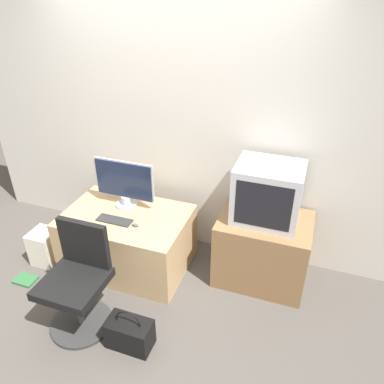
% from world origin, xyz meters
% --- Properties ---
extents(ground_plane, '(12.00, 12.00, 0.00)m').
position_xyz_m(ground_plane, '(0.00, 0.00, 0.00)').
color(ground_plane, '#4C4742').
extents(wall_back, '(4.40, 0.05, 2.60)m').
position_xyz_m(wall_back, '(0.00, 1.32, 1.30)').
color(wall_back, beige).
rests_on(wall_back, ground_plane).
extents(desk, '(1.15, 0.78, 0.58)m').
position_xyz_m(desk, '(-0.29, 0.73, 0.29)').
color(desk, tan).
rests_on(desk, ground_plane).
extents(side_stand, '(0.81, 0.60, 0.65)m').
position_xyz_m(side_stand, '(0.97, 0.98, 0.33)').
color(side_stand, olive).
rests_on(side_stand, ground_plane).
extents(main_monitor, '(0.60, 0.21, 0.47)m').
position_xyz_m(main_monitor, '(-0.35, 0.89, 0.82)').
color(main_monitor, '#B2B2B7').
rests_on(main_monitor, desk).
extents(keyboard, '(0.33, 0.12, 0.01)m').
position_xyz_m(keyboard, '(-0.33, 0.62, 0.59)').
color(keyboard, '#2D2D2D').
rests_on(keyboard, desk).
extents(mouse, '(0.07, 0.03, 0.03)m').
position_xyz_m(mouse, '(-0.11, 0.60, 0.59)').
color(mouse, '#4C4C51').
rests_on(mouse, desk).
extents(crt_tv, '(0.55, 0.45, 0.51)m').
position_xyz_m(crt_tv, '(0.96, 1.00, 0.91)').
color(crt_tv, '#B7B7BC').
rests_on(crt_tv, side_stand).
extents(office_chair, '(0.50, 0.50, 0.90)m').
position_xyz_m(office_chair, '(-0.31, -0.03, 0.41)').
color(office_chair, '#333333').
rests_on(office_chair, ground_plane).
extents(cardboard_box_lower, '(0.24, 0.25, 0.35)m').
position_xyz_m(cardboard_box_lower, '(-1.08, 0.49, 0.18)').
color(cardboard_box_lower, beige).
rests_on(cardboard_box_lower, ground_plane).
extents(handbag, '(0.35, 0.20, 0.36)m').
position_xyz_m(handbag, '(0.17, -0.12, 0.13)').
color(handbag, black).
rests_on(handbag, ground_plane).
extents(book, '(0.20, 0.15, 0.02)m').
position_xyz_m(book, '(-1.10, 0.17, 0.01)').
color(book, '#2D6638').
rests_on(book, ground_plane).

